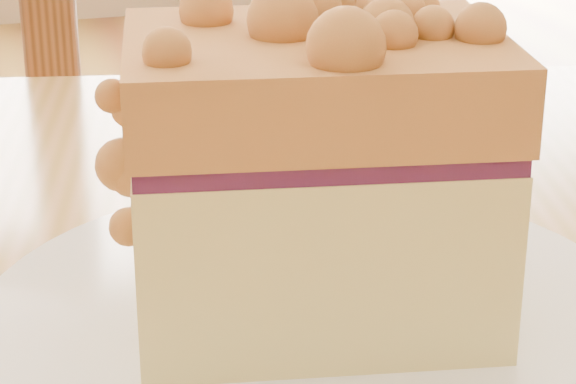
{
  "coord_description": "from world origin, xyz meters",
  "views": [
    {
      "loc": [
        0.12,
        0.02,
        0.95
      ],
      "look_at": [
        0.22,
        0.36,
        0.8
      ],
      "focal_mm": 70.0,
      "sensor_mm": 36.0,
      "label": 1
    }
  ],
  "objects": [
    {
      "name": "cake_slice",
      "position": [
        0.22,
        0.33,
        0.82
      ],
      "size": [
        0.14,
        0.11,
        0.11
      ],
      "rotation": [
        0.0,
        0.0,
        -0.17
      ],
      "color": "#FAE78D",
      "rests_on": "plate"
    },
    {
      "name": "plate",
      "position": [
        0.22,
        0.33,
        0.76
      ],
      "size": [
        0.23,
        0.23,
        0.02
      ],
      "color": "white",
      "rests_on": "cafe_table_main"
    }
  ]
}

